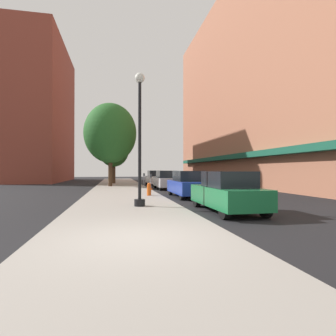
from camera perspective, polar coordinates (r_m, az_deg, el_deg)
name	(u,v)px	position (r m, az deg, el deg)	size (l,w,h in m)	color
ground_plane	(165,189)	(24.72, -0.73, -4.41)	(90.00, 90.00, 0.00)	black
sidewalk_slab	(121,188)	(25.31, -10.12, -4.18)	(4.80, 50.00, 0.12)	gray
building_right_brick	(252,85)	(33.69, 17.46, 16.60)	(6.80, 40.00, 23.19)	#9E6047
building_far_background	(45,113)	(45.34, -24.86, 10.53)	(6.80, 18.00, 20.67)	brown
lamppost	(140,136)	(11.92, -6.07, 6.75)	(0.48, 0.48, 5.90)	black
fire_hydrant	(149,189)	(16.74, -4.07, -4.52)	(0.33, 0.26, 0.79)	#E05614
parking_meter_near	(144,179)	(24.02, -5.15, -2.26)	(0.14, 0.09, 1.31)	slate
parking_meter_far	(151,181)	(19.36, -3.68, -2.69)	(0.14, 0.09, 1.31)	slate
tree_near	(114,150)	(32.78, -11.52, 3.84)	(3.60, 3.60, 6.13)	#422D1E
tree_mid	(110,133)	(27.23, -12.23, 7.27)	(5.14, 5.14, 8.21)	#422D1E
car_green	(227,192)	(11.19, 12.52, -5.05)	(1.80, 4.30, 1.66)	black
car_blue	(188,184)	(16.84, 4.27, -3.51)	(1.80, 4.30, 1.66)	black
car_silver	(166,180)	(23.88, -0.38, -2.61)	(1.80, 4.30, 1.66)	black
car_white	(155,178)	(30.44, -2.74, -2.14)	(1.80, 4.30, 1.66)	black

